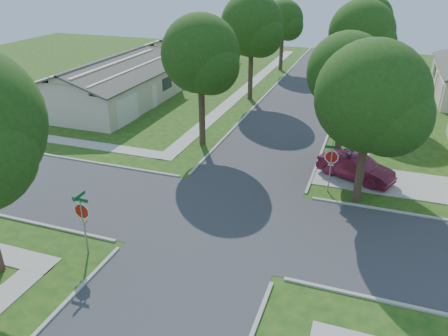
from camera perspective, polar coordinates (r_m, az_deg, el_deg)
name	(u,v)px	position (r m, az deg, el deg)	size (l,w,h in m)	color
ground	(222,218)	(22.34, -0.27, -6.61)	(100.00, 100.00, 0.00)	#1B4813
road_ns	(222,218)	(22.34, -0.27, -6.60)	(7.00, 100.00, 0.02)	#333335
sidewalk_ne	(371,95)	(45.40, 18.61, 8.99)	(1.20, 40.00, 0.04)	#9E9B91
sidewalk_nw	(250,85)	(47.09, 3.48, 10.82)	(1.20, 40.00, 0.04)	#9E9B91
driveway	(388,182)	(27.63, 20.58, -1.67)	(8.80, 3.60, 0.05)	#9E9B91
stop_sign_sw	(82,214)	(19.80, -18.04, -5.70)	(1.05, 0.80, 2.98)	gray
stop_sign_ne	(331,159)	(24.63, 13.84, 1.15)	(1.05, 0.80, 2.98)	gray
tree_e_near	(348,76)	(27.59, 15.83, 11.48)	(4.97, 4.80, 8.28)	#38281C
tree_e_mid	(362,36)	(39.27, 17.56, 16.11)	(5.59, 5.40, 9.21)	#38281C
tree_e_far	(369,21)	(52.19, 18.42, 17.75)	(5.17, 5.00, 8.72)	#38281C
tree_w_near	(201,58)	(29.58, -2.96, 14.21)	(5.38, 5.20, 8.97)	#38281C
tree_w_mid	(252,28)	(40.73, 3.73, 17.80)	(5.80, 5.60, 9.56)	#38281C
tree_w_far	(283,22)	(53.38, 7.76, 18.37)	(4.76, 4.60, 8.04)	#38281C
tree_ne_corner	(372,102)	(22.90, 18.77, 8.21)	(5.80, 5.60, 8.66)	#38281C
house_nw_near	(111,88)	(41.06, -14.59, 10.03)	(8.42, 13.60, 4.23)	#BBAC94
house_nw_far	(187,54)	(55.60, -4.82, 14.62)	(8.42, 13.60, 4.23)	#BBAC94
car_driveway	(356,167)	(27.12, 16.84, 0.08)	(1.57, 4.51, 1.49)	#581228
car_curb_east	(338,92)	(43.06, 14.73, 9.60)	(1.68, 4.18, 1.42)	black
car_curb_west	(320,54)	(61.87, 12.47, 14.36)	(1.66, 4.08, 1.19)	black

